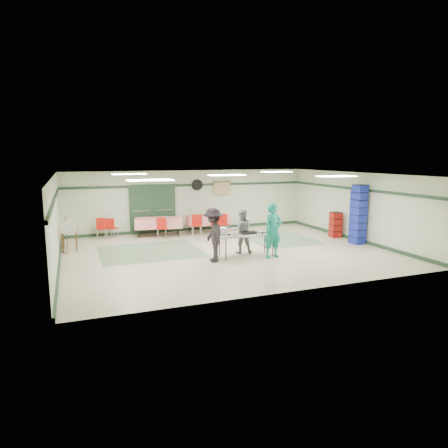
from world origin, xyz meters
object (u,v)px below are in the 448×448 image
object	(u,v)px
volunteer_teal	(273,231)
crate_stack_red	(335,225)
volunteer_grey	(242,231)
chair_b	(197,223)
dining_table_b	(159,223)
crate_stack_blue_a	(359,215)
crate_stack_blue_b	(357,217)
chair_loose_a	(111,226)
volunteer_dark	(213,235)
printer_table	(69,232)
broom	(67,234)
chair_a	(216,223)
office_printer	(69,227)
chair_d	(162,226)
dining_table_a	(208,220)
chair_c	(223,222)
chair_loose_b	(101,226)
serving_table	(246,235)

from	to	relation	value
volunteer_teal	crate_stack_red	bearing A→B (deg)	19.43
volunteer_grey	chair_b	size ratio (longest dim) A/B	1.73
volunteer_teal	chair_b	distance (m)	4.59
dining_table_b	crate_stack_blue_a	size ratio (longest dim) A/B	0.91
crate_stack_blue_b	chair_loose_a	bearing A→B (deg)	152.35
volunteer_dark	dining_table_b	distance (m)	4.80
printer_table	broom	distance (m)	0.47
chair_a	office_printer	bearing A→B (deg)	-144.48
chair_d	chair_loose_a	world-z (taller)	chair_d
dining_table_b	crate_stack_red	world-z (taller)	crate_stack_red
chair_loose_a	crate_stack_red	bearing A→B (deg)	-47.72
dining_table_a	chair_b	xyz separation A→B (m)	(-0.69, -0.57, -0.02)
dining_table_b	printer_table	size ratio (longest dim) A/B	2.36
volunteer_grey	dining_table_a	world-z (taller)	volunteer_grey
broom	volunteer_grey	bearing A→B (deg)	-17.19
volunteer_grey	chair_c	distance (m)	3.52
volunteer_grey	broom	distance (m)	6.04
dining_table_b	chair_loose_a	bearing A→B (deg)	177.85
chair_b	crate_stack_blue_b	xyz separation A→B (m)	(5.29, -3.58, 0.47)
chair_c	crate_stack_blue_a	bearing A→B (deg)	-34.97
chair_c	crate_stack_blue_b	distance (m)	5.46
volunteer_grey	office_printer	distance (m)	5.93
crate_stack_blue_b	chair_c	bearing A→B (deg)	138.79
chair_c	crate_stack_red	xyz separation A→B (m)	(4.09, -2.30, -0.00)
chair_c	dining_table_b	bearing A→B (deg)	175.31
chair_c	crate_stack_blue_a	size ratio (longest dim) A/B	0.38
dining_table_a	chair_loose_b	distance (m)	4.50
chair_a	chair_b	xyz separation A→B (m)	(-0.84, 0.01, 0.05)
chair_b	broom	distance (m)	5.26
volunteer_grey	chair_a	size ratio (longest dim) A/B	1.90
chair_c	crate_stack_blue_a	xyz separation A→B (m)	(4.09, -3.70, 0.61)
volunteer_dark	office_printer	world-z (taller)	volunteer_dark
chair_loose_a	dining_table_b	bearing A→B (deg)	-39.08
dining_table_a	chair_c	bearing A→B (deg)	-46.59
crate_stack_blue_a	crate_stack_blue_b	size ratio (longest dim) A/B	1.11
dining_table_b	chair_loose_a	distance (m)	1.93
chair_b	crate_stack_red	xyz separation A→B (m)	(5.29, -2.30, -0.03)
serving_table	dining_table_a	world-z (taller)	dining_table_a
serving_table	dining_table_b	distance (m)	4.94
serving_table	chair_a	world-z (taller)	chair_a
crate_stack_red	broom	bearing A→B (deg)	174.55
volunteer_grey	chair_a	world-z (taller)	volunteer_grey
chair_b	office_printer	size ratio (longest dim) A/B	1.83
chair_a	chair_c	bearing A→B (deg)	23.54
crate_stack_blue_b	printer_table	size ratio (longest dim) A/B	2.34
chair_d	crate_stack_blue_b	xyz separation A→B (m)	(6.79, -3.58, 0.50)
chair_b	broom	bearing A→B (deg)	-143.75
chair_b	chair_loose_b	world-z (taller)	chair_b
dining_table_b	office_printer	bearing A→B (deg)	-140.69
volunteer_teal	office_printer	size ratio (longest dim) A/B	3.68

